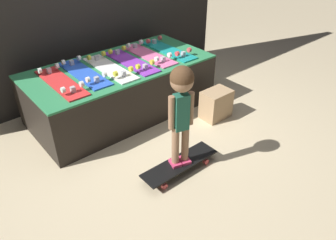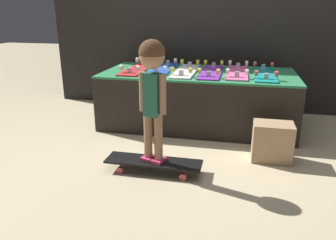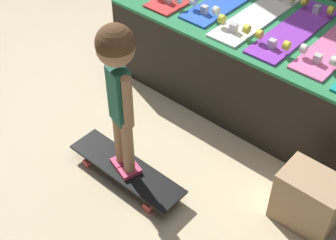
# 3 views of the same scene
# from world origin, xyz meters

# --- Properties ---
(ground_plane) EXTENTS (16.00, 16.00, 0.00)m
(ground_plane) POSITION_xyz_m (0.00, 0.00, 0.00)
(ground_plane) COLOR beige
(display_rack) EXTENTS (1.96, 0.95, 0.57)m
(display_rack) POSITION_xyz_m (0.00, 0.65, 0.28)
(display_rack) COLOR black
(display_rack) RESTS_ON ground_plane
(skateboard_red_on_rack) EXTENTS (0.21, 0.79, 0.09)m
(skateboard_red_on_rack) POSITION_xyz_m (-0.66, 0.64, 0.58)
(skateboard_red_on_rack) COLOR red
(skateboard_red_on_rack) RESTS_ON display_rack
(skateboard_blue_on_rack) EXTENTS (0.21, 0.79, 0.09)m
(skateboard_blue_on_rack) POSITION_xyz_m (-0.39, 0.68, 0.58)
(skateboard_blue_on_rack) COLOR blue
(skateboard_blue_on_rack) RESTS_ON display_rack
(skateboard_white_on_rack) EXTENTS (0.21, 0.79, 0.09)m
(skateboard_white_on_rack) POSITION_xyz_m (-0.13, 0.62, 0.58)
(skateboard_white_on_rack) COLOR white
(skateboard_white_on_rack) RESTS_ON display_rack
(skateboard_purple_on_rack) EXTENTS (0.21, 0.79, 0.09)m
(skateboard_purple_on_rack) POSITION_xyz_m (0.13, 0.62, 0.58)
(skateboard_purple_on_rack) COLOR purple
(skateboard_purple_on_rack) RESTS_ON display_rack
(skateboard_pink_on_rack) EXTENTS (0.21, 0.79, 0.09)m
(skateboard_pink_on_rack) POSITION_xyz_m (0.39, 0.66, 0.58)
(skateboard_pink_on_rack) COLOR pink
(skateboard_pink_on_rack) RESTS_ON display_rack
(skateboard_teal_on_rack) EXTENTS (0.21, 0.79, 0.09)m
(skateboard_teal_on_rack) POSITION_xyz_m (0.66, 0.63, 0.58)
(skateboard_teal_on_rack) COLOR teal
(skateboard_teal_on_rack) RESTS_ON display_rack
(skateboard_on_floor) EXTENTS (0.74, 0.20, 0.09)m
(skateboard_on_floor) POSITION_xyz_m (-0.18, -0.53, 0.07)
(skateboard_on_floor) COLOR black
(skateboard_on_floor) RESTS_ON ground_plane
(child) EXTENTS (0.21, 0.18, 0.91)m
(child) POSITION_xyz_m (-0.18, -0.53, 0.73)
(child) COLOR #E03D6B
(child) RESTS_ON skateboard_on_floor
(storage_box) EXTENTS (0.32, 0.22, 0.32)m
(storage_box) POSITION_xyz_m (0.72, -0.11, 0.16)
(storage_box) COLOR tan
(storage_box) RESTS_ON ground_plane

